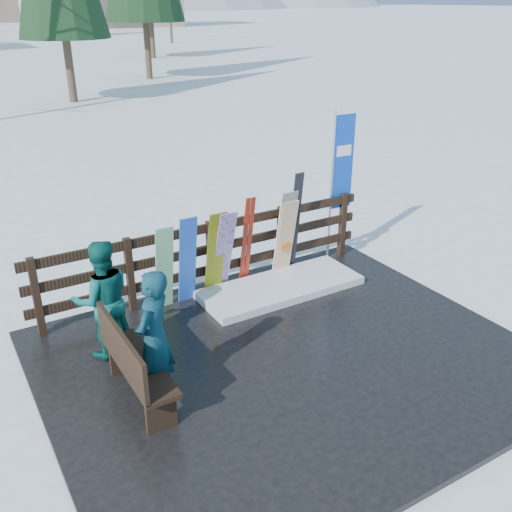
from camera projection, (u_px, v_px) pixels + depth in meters
ground at (289, 362)px, 7.38m from camera, size 700.00×700.00×0.00m
deck at (289, 360)px, 7.36m from camera, size 6.00×5.00×0.08m
fence at (210, 251)px, 8.79m from camera, size 5.60×0.10×1.15m
snow_patch at (280, 287)px, 9.00m from camera, size 2.59×1.00×0.12m
bench at (132, 363)px, 6.35m from camera, size 0.41×1.50×0.97m
snowboard_0 at (187, 261)px, 8.38m from camera, size 0.27×0.25×1.41m
snowboard_1 at (164, 268)px, 8.22m from camera, size 0.27×0.25×1.33m
snowboard_2 at (215, 254)px, 8.59m from camera, size 0.28×0.33×1.40m
snowboard_3 at (224, 252)px, 8.66m from camera, size 0.28×0.42×1.39m
snowboard_4 at (285, 235)px, 9.16m from camera, size 0.30×0.29×1.51m
snowboard_5 at (286, 239)px, 9.20m from camera, size 0.30×0.28×1.35m
ski_pair_a at (247, 241)px, 8.90m from camera, size 0.17×0.28×1.51m
ski_pair_b at (295, 224)px, 9.27m from camera, size 0.17×0.22×1.75m
rental_flag at (340, 168)px, 9.62m from camera, size 0.45×0.04×2.60m
person_front at (154, 338)px, 6.28m from camera, size 0.69×0.68×1.61m
person_back at (103, 300)px, 7.11m from camera, size 0.83×0.68×1.58m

